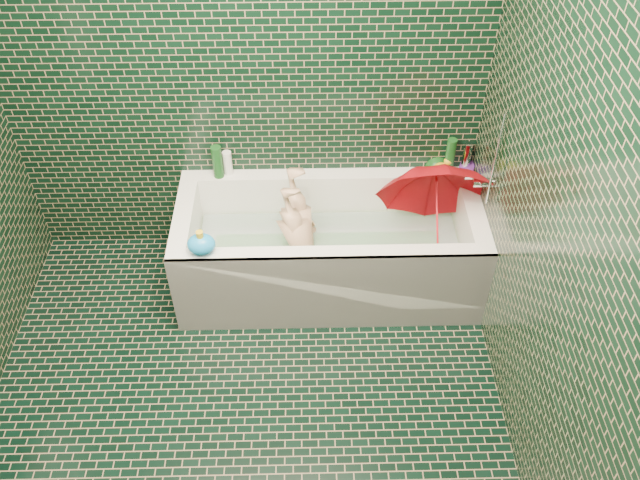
{
  "coord_description": "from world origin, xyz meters",
  "views": [
    {
      "loc": [
        0.33,
        -1.76,
        2.99
      ],
      "look_at": [
        0.39,
        0.82,
        0.52
      ],
      "focal_mm": 38.0,
      "sensor_mm": 36.0,
      "label": 1
    }
  ],
  "objects_px": {
    "child": "(303,245)",
    "rubber_duck": "(443,167)",
    "bathtub": "(329,256)",
    "umbrella": "(437,213)",
    "bath_toy": "(201,244)"
  },
  "relations": [
    {
      "from": "bathtub",
      "to": "umbrella",
      "type": "distance_m",
      "value": 0.68
    },
    {
      "from": "child",
      "to": "rubber_duck",
      "type": "relative_size",
      "value": 6.88
    },
    {
      "from": "umbrella",
      "to": "bath_toy",
      "type": "bearing_deg",
      "value": -154.79
    },
    {
      "from": "bathtub",
      "to": "bath_toy",
      "type": "bearing_deg",
      "value": -155.77
    },
    {
      "from": "umbrella",
      "to": "bath_toy",
      "type": "xyz_separation_m",
      "value": [
        -1.24,
        -0.27,
        0.06
      ]
    },
    {
      "from": "bathtub",
      "to": "rubber_duck",
      "type": "bearing_deg",
      "value": 26.03
    },
    {
      "from": "bath_toy",
      "to": "bathtub",
      "type": "bearing_deg",
      "value": 23.2
    },
    {
      "from": "child",
      "to": "umbrella",
      "type": "distance_m",
      "value": 0.77
    },
    {
      "from": "umbrella",
      "to": "rubber_duck",
      "type": "relative_size",
      "value": 4.72
    },
    {
      "from": "child",
      "to": "umbrella",
      "type": "height_order",
      "value": "umbrella"
    },
    {
      "from": "rubber_duck",
      "to": "bath_toy",
      "type": "height_order",
      "value": "bath_toy"
    },
    {
      "from": "umbrella",
      "to": "rubber_duck",
      "type": "xyz_separation_m",
      "value": [
        0.08,
        0.35,
        0.04
      ]
    },
    {
      "from": "bathtub",
      "to": "umbrella",
      "type": "height_order",
      "value": "umbrella"
    },
    {
      "from": "bathtub",
      "to": "child",
      "type": "bearing_deg",
      "value": -178.2
    },
    {
      "from": "bathtub",
      "to": "rubber_duck",
      "type": "xyz_separation_m",
      "value": [
        0.66,
        0.32,
        0.39
      ]
    }
  ]
}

